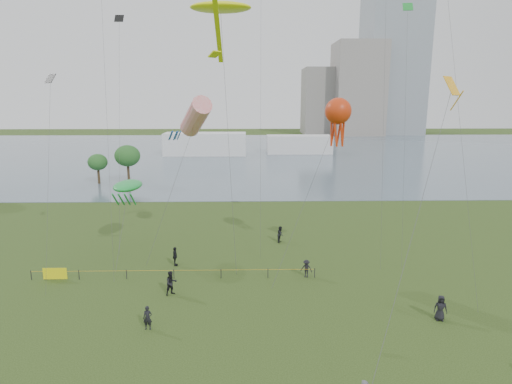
{
  "coord_description": "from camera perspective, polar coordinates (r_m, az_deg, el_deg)",
  "views": [
    {
      "loc": [
        -0.68,
        -21.89,
        14.94
      ],
      "look_at": [
        0.0,
        10.0,
        8.0
      ],
      "focal_mm": 30.0,
      "sensor_mm": 36.0,
      "label": 1
    }
  ],
  "objects": [
    {
      "name": "spectator_b",
      "position": [
        37.35,
        6.73,
        -10.1
      ],
      "size": [
        1.15,
        0.9,
        1.56
      ],
      "primitive_type": "imported",
      "rotation": [
        0.0,
        0.0,
        -0.36
      ],
      "color": "black",
      "rests_on": "ground_plane"
    },
    {
      "name": "spectator_a",
      "position": [
        34.57,
        -11.22,
        -11.82
      ],
      "size": [
        1.19,
        1.14,
        1.93
      ],
      "primitive_type": "imported",
      "rotation": [
        0.0,
        0.0,
        0.61
      ],
      "color": "black",
      "rests_on": "ground_plane"
    },
    {
      "name": "pavilion_right",
      "position": [
        121.43,
        5.76,
        6.34
      ],
      "size": [
        18.0,
        7.0,
        5.0
      ],
      "primitive_type": "cube",
      "color": "silver",
      "rests_on": "ground_plane"
    },
    {
      "name": "spectator_d",
      "position": [
        32.97,
        23.38,
        -14.01
      ],
      "size": [
        0.97,
        0.73,
        1.8
      ],
      "primitive_type": "imported",
      "rotation": [
        0.0,
        0.0,
        -0.19
      ],
      "color": "black",
      "rests_on": "ground_plane"
    },
    {
      "name": "building_mid",
      "position": [
        189.77,
        13.38,
        13.18
      ],
      "size": [
        20.0,
        20.0,
        38.0
      ],
      "primitive_type": "cube",
      "color": "gray",
      "rests_on": "ground_plane"
    },
    {
      "name": "kite_windsock",
      "position": [
        39.9,
        -8.06,
        9.89
      ],
      "size": [
        6.52,
        5.14,
        15.3
      ],
      "rotation": [
        0.0,
        0.0,
        0.41
      ],
      "color": "#3F3F42"
    },
    {
      "name": "spectator_c",
      "position": [
        40.14,
        -10.74,
        -8.44
      ],
      "size": [
        0.56,
        1.09,
        1.78
      ],
      "primitive_type": "imported",
      "rotation": [
        0.0,
        0.0,
        1.69
      ],
      "color": "black",
      "rests_on": "ground_plane"
    },
    {
      "name": "building_low",
      "position": [
        192.69,
        8.73,
        11.86
      ],
      "size": [
        16.0,
        18.0,
        28.0
      ],
      "primitive_type": "cube",
      "color": "slate",
      "rests_on": "ground_plane"
    },
    {
      "name": "ground_plane",
      "position": [
        26.52,
        0.5,
        -22.02
      ],
      "size": [
        400.0,
        400.0,
        0.0
      ],
      "primitive_type": "plane",
      "color": "#223611"
    },
    {
      "name": "kite_creature",
      "position": [
        43.49,
        -16.72,
        0.79
      ],
      "size": [
        2.59,
        7.94,
        7.15
      ],
      "rotation": [
        0.0,
        0.0,
        -0.17
      ],
      "color": "#3F3F42"
    },
    {
      "name": "kite_octopus",
      "position": [
        36.58,
        10.89,
        10.42
      ],
      "size": [
        6.72,
        4.83,
        15.08
      ],
      "rotation": [
        0.0,
        0.0,
        -0.32
      ],
      "color": "#3F3F42"
    },
    {
      "name": "fence",
      "position": [
        39.02,
        -19.93,
        -10.14
      ],
      "size": [
        24.07,
        0.07,
        1.05
      ],
      "color": "black",
      "rests_on": "ground_plane"
    },
    {
      "name": "kite_delta",
      "position": [
        32.16,
        24.37,
        11.26
      ],
      "size": [
        9.96,
        14.34,
        16.5
      ],
      "rotation": [
        0.0,
        0.0,
        0.16
      ],
      "color": "#3F3F42"
    },
    {
      "name": "pavilion_left",
      "position": [
        118.05,
        -6.76,
        6.39
      ],
      "size": [
        22.0,
        8.0,
        6.0
      ],
      "primitive_type": "cube",
      "color": "silver",
      "rests_on": "ground_plane"
    },
    {
      "name": "spectator_f",
      "position": [
        30.26,
        -14.25,
        -15.96
      ],
      "size": [
        0.61,
        0.42,
        1.63
      ],
      "primitive_type": "imported",
      "rotation": [
        0.0,
        0.0,
        -0.05
      ],
      "color": "black",
      "rests_on": "ground_plane"
    },
    {
      "name": "kite_stingray",
      "position": [
        38.58,
        -4.75,
        23.24
      ],
      "size": [
        5.13,
        10.08,
        22.79
      ],
      "rotation": [
        0.0,
        0.0,
        0.0
      ],
      "color": "#3F3F42"
    },
    {
      "name": "trees",
      "position": [
        78.21,
        -26.95,
        3.9
      ],
      "size": [
        27.43,
        16.71,
        8.18
      ],
      "color": "#342717",
      "rests_on": "ground_plane"
    },
    {
      "name": "spectator_g",
      "position": [
        45.76,
        3.29,
        -5.64
      ],
      "size": [
        0.94,
        1.04,
        1.75
      ],
      "primitive_type": "imported",
      "rotation": [
        0.0,
        0.0,
        1.18
      ],
      "color": "black",
      "rests_on": "ground_plane"
    },
    {
      "name": "lake",
      "position": [
        122.81,
        -0.9,
        5.3
      ],
      "size": [
        400.0,
        120.0,
        0.08
      ],
      "primitive_type": "cube",
      "color": "slate",
      "rests_on": "ground_plane"
    }
  ]
}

